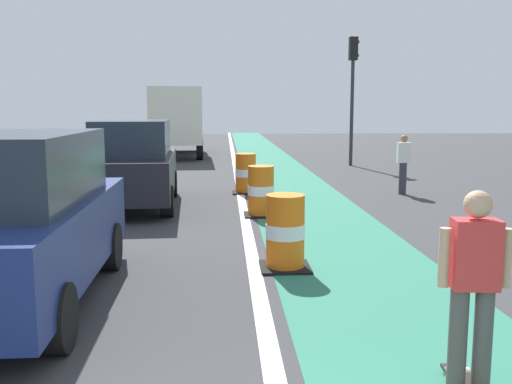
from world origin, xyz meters
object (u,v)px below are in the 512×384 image
Objects in this scene: skateboarder_on_lane at (473,287)px; traffic_light_corner at (353,78)px; traffic_barrel_mid at (261,192)px; pedestrian_crossing at (403,163)px; traffic_barrel_back at (246,174)px; parked_suv_nearest at (14,219)px; parked_suv_second at (134,163)px; traffic_barrel_front at (285,233)px; delivery_truck_down_block at (178,118)px.

traffic_light_corner is at bearing 80.40° from skateboarder_on_lane.
traffic_barrel_mid is 0.68× the size of pedestrian_crossing.
traffic_barrel_mid is 3.38m from traffic_barrel_back.
parked_suv_nearest is at bearing -108.94° from traffic_barrel_back.
parked_suv_second is (0.32, 6.84, 0.00)m from parked_suv_nearest.
traffic_barrel_back is (-1.40, 11.27, -0.38)m from skateboarder_on_lane.
parked_suv_second reaches higher than skateboarder_on_lane.
traffic_barrel_back is at bearing 174.21° from pedestrian_crossing.
traffic_barrel_front is at bearing -88.74° from traffic_barrel_mid.
delivery_truck_down_block is 14.82m from pedestrian_crossing.
delivery_truck_down_block reaches higher than traffic_barrel_front.
delivery_truck_down_block is at bearing 100.84° from traffic_barrel_mid.
skateboarder_on_lane reaches higher than pedestrian_crossing.
traffic_barrel_mid is at bearing -143.94° from pedestrian_crossing.
traffic_barrel_front is 1.00× the size of traffic_barrel_mid.
traffic_barrel_back is (-0.30, 7.50, 0.00)m from traffic_barrel_front.
traffic_barrel_front is (3.34, 1.35, -0.50)m from parked_suv_nearest.
parked_suv_second is 0.92× the size of traffic_light_corner.
traffic_barrel_mid is (-0.09, 4.13, 0.00)m from traffic_barrel_front.
delivery_truck_down_block reaches higher than pedestrian_crossing.
traffic_barrel_back is at bearing 36.49° from parked_suv_second.
skateboarder_on_lane is 5.06m from parked_suv_nearest.
skateboarder_on_lane is 8.00m from traffic_barrel_mid.
delivery_truck_down_block is 1.51× the size of traffic_light_corner.
pedestrian_crossing is at bearing -61.36° from delivery_truck_down_block.
skateboarder_on_lane is at bearing -81.40° from traffic_barrel_mid.
delivery_truck_down_block is at bearing 98.90° from traffic_barrel_front.
delivery_truck_down_block is (-3.14, 20.05, 1.31)m from traffic_barrel_front.
pedestrian_crossing is at bearing 36.06° from traffic_barrel_mid.
delivery_truck_down_block is at bearing 100.10° from skateboarder_on_lane.
parked_suv_nearest is 2.88× the size of pedestrian_crossing.
delivery_truck_down_block reaches higher than parked_suv_second.
parked_suv_second is 3.26m from traffic_barrel_mid.
parked_suv_nearest is 18.09m from traffic_light_corner.
skateboarder_on_lane is 0.36× the size of parked_suv_nearest.
pedestrian_crossing is (7.28, 8.42, -0.17)m from parked_suv_nearest.
parked_suv_nearest is 4.25× the size of traffic_barrel_back.
parked_suv_nearest reaches higher than traffic_barrel_front.
traffic_barrel_mid is at bearing 59.38° from parked_suv_nearest.
traffic_barrel_back is (3.04, 8.85, -0.50)m from parked_suv_nearest.
parked_suv_second is at bearing -127.75° from traffic_light_corner.
traffic_light_corner is at bearing 67.98° from traffic_barrel_mid.
parked_suv_second reaches higher than traffic_barrel_front.
skateboarder_on_lane is 11.21m from pedestrian_crossing.
traffic_light_corner is (4.56, 7.38, 2.97)m from traffic_barrel_back.
skateboarder_on_lane is 1.55× the size of traffic_barrel_back.
traffic_barrel_mid is at bearing -86.48° from traffic_barrel_back.
pedestrian_crossing is at bearing 12.77° from parked_suv_second.
traffic_light_corner reaches higher than traffic_barrel_back.
pedestrian_crossing is at bearing -92.27° from traffic_light_corner.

